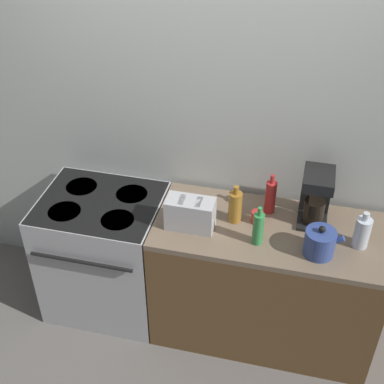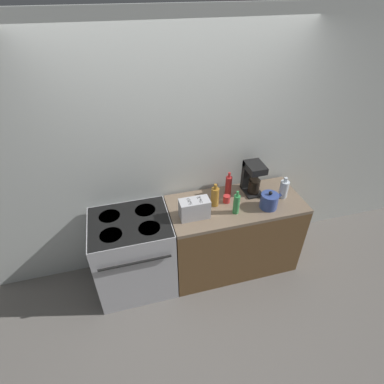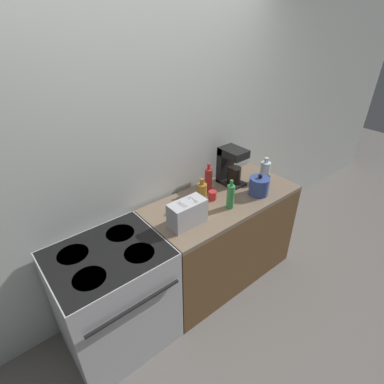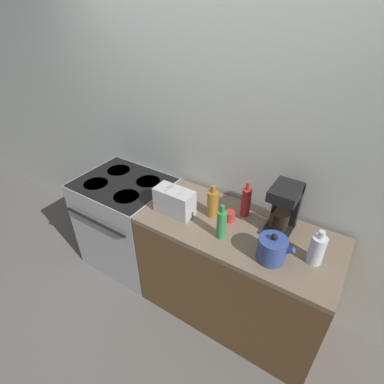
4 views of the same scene
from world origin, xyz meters
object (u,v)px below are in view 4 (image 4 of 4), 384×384
Objects in this scene: bottle_green at (221,224)px; bottle_red at (246,202)px; bottle_clear at (317,249)px; kettle at (272,249)px; stove at (128,222)px; toaster at (174,201)px; coffee_maker at (284,206)px; cup_red at (230,216)px; bottle_amber at (213,203)px.

bottle_green is 0.30m from bottle_red.
bottle_clear is 0.57m from bottle_red.
bottle_red reaches higher than kettle.
toaster is (0.62, -0.09, 0.53)m from stove.
kettle is at bearing -80.56° from coffee_maker.
cup_red is (-0.37, 0.19, -0.04)m from kettle.
toaster is 0.75m from coffee_maker.
bottle_green reaches higher than cup_red.
bottle_green reaches higher than toaster.
kettle is 0.87× the size of bottle_green.
kettle is at bearing -44.69° from bottle_red.
coffee_maker is 1.36× the size of bottle_green.
bottle_clear is at bearing -4.29° from bottle_amber.
bottle_clear is 0.93× the size of bottle_green.
kettle is 0.75m from toaster.
toaster is at bearing -149.74° from bottle_red.
coffee_maker is 1.37× the size of bottle_amber.
bottle_clear is at bearing -34.19° from coffee_maker.
toaster is at bearing -160.57° from cup_red.
toaster is at bearing -160.17° from coffee_maker.
bottle_red reaches higher than stove.
bottle_clear is at bearing -19.42° from bottle_red.
toaster is 0.51m from bottle_red.
bottle_green is (-0.35, 0.01, 0.03)m from kettle.
stove is 1.16m from bottle_green.
bottle_green reaches higher than bottle_amber.
bottle_clear reaches higher than cup_red.
coffee_maker is 0.48m from bottle_amber.
stove is at bearing 171.59° from toaster.
stove is 3.31× the size of bottle_red.
cup_red is (-0.06, -0.12, -0.07)m from bottle_red.
kettle is 0.77× the size of toaster.
bottle_red reaches higher than toaster.
kettle reaches higher than cup_red.
bottle_clear is (0.27, -0.19, -0.08)m from coffee_maker.
coffee_maker is at bearing -0.60° from bottle_red.
bottle_green is 0.94× the size of bottle_red.
bottle_amber reaches higher than stove.
coffee_maker reaches higher than bottle_clear.
toaster is 0.40m from cup_red.
stove is 11.56× the size of cup_red.
coffee_maker reaches higher than toaster.
bottle_clear is (0.97, 0.07, 0.00)m from toaster.
toaster is 1.22× the size of bottle_clear.
coffee_maker is 0.27m from bottle_red.
bottle_amber is (-0.51, 0.18, 0.03)m from kettle.
kettle is 0.35m from bottle_green.
coffee_maker is 0.37m from cup_red.
bottle_red is at bearing 63.92° from cup_red.
coffee_maker reaches higher than bottle_red.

